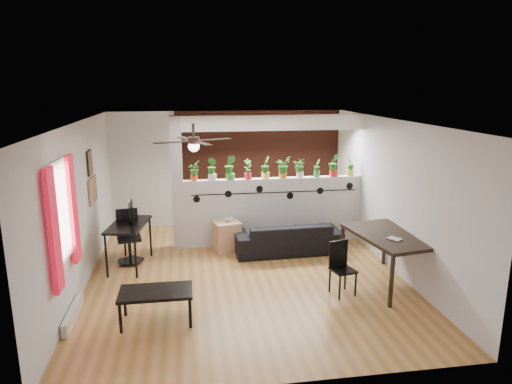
# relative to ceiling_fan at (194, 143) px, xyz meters

# --- Properties ---
(room_shell) EXTENTS (6.30, 7.10, 2.90)m
(room_shell) POSITION_rel_ceiling_fan_xyz_m (0.80, 0.30, -1.01)
(room_shell) COLOR olive
(room_shell) RESTS_ON ground
(partition_wall) EXTENTS (3.60, 0.18, 1.35)m
(partition_wall) POSITION_rel_ceiling_fan_xyz_m (1.60, 1.80, -1.64)
(partition_wall) COLOR #BCBCC1
(partition_wall) RESTS_ON ground
(ceiling_header) EXTENTS (3.60, 0.18, 0.30)m
(ceiling_header) POSITION_rel_ceiling_fan_xyz_m (1.60, 1.80, 0.14)
(ceiling_header) COLOR white
(ceiling_header) RESTS_ON room_shell
(pier_column) EXTENTS (0.22, 0.20, 2.60)m
(pier_column) POSITION_rel_ceiling_fan_xyz_m (-0.31, 1.80, -1.01)
(pier_column) COLOR #BCBCC1
(pier_column) RESTS_ON ground
(brick_panel) EXTENTS (3.90, 0.05, 2.60)m
(brick_panel) POSITION_rel_ceiling_fan_xyz_m (1.60, 3.27, -1.01)
(brick_panel) COLOR #9F422E
(brick_panel) RESTS_ON ground
(vine_decal) EXTENTS (3.31, 0.01, 0.30)m
(vine_decal) POSITION_rel_ceiling_fan_xyz_m (1.60, 1.70, -1.23)
(vine_decal) COLOR black
(vine_decal) RESTS_ON partition_wall
(window_assembly) EXTENTS (0.09, 1.30, 1.55)m
(window_assembly) POSITION_rel_ceiling_fan_xyz_m (-1.76, -0.90, -0.81)
(window_assembly) COLOR white
(window_assembly) RESTS_ON room_shell
(baseboard_heater) EXTENTS (0.08, 1.00, 0.18)m
(baseboard_heater) POSITION_rel_ceiling_fan_xyz_m (-1.74, -0.90, -2.22)
(baseboard_heater) COLOR silver
(baseboard_heater) RESTS_ON ground
(corkboard) EXTENTS (0.03, 0.60, 0.45)m
(corkboard) POSITION_rel_ceiling_fan_xyz_m (-1.78, 1.25, -0.96)
(corkboard) COLOR #986F49
(corkboard) RESTS_ON room_shell
(framed_art) EXTENTS (0.03, 0.34, 0.44)m
(framed_art) POSITION_rel_ceiling_fan_xyz_m (-1.78, 1.20, -0.46)
(framed_art) COLOR #8C7259
(framed_art) RESTS_ON room_shell
(ceiling_fan) EXTENTS (1.19, 1.19, 0.43)m
(ceiling_fan) POSITION_rel_ceiling_fan_xyz_m (0.00, 0.00, 0.00)
(ceiling_fan) COLOR black
(ceiling_fan) RESTS_ON room_shell
(potted_plant_0) EXTENTS (0.16, 0.20, 0.38)m
(potted_plant_0) POSITION_rel_ceiling_fan_xyz_m (0.02, 1.80, -0.76)
(potted_plant_0) COLOR #E5481B
(potted_plant_0) RESTS_ON partition_wall
(potted_plant_1) EXTENTS (0.29, 0.30, 0.45)m
(potted_plant_1) POSITION_rel_ceiling_fan_xyz_m (0.37, 1.80, -0.73)
(potted_plant_1) COLOR silver
(potted_plant_1) RESTS_ON partition_wall
(potted_plant_2) EXTENTS (0.30, 0.26, 0.48)m
(potted_plant_2) POSITION_rel_ceiling_fan_xyz_m (0.72, 1.80, -0.71)
(potted_plant_2) COLOR #358B32
(potted_plant_2) RESTS_ON partition_wall
(potted_plant_3) EXTENTS (0.23, 0.20, 0.40)m
(potted_plant_3) POSITION_rel_ceiling_fan_xyz_m (1.07, 1.80, -0.75)
(potted_plant_3) COLOR red
(potted_plant_3) RESTS_ON partition_wall
(potted_plant_4) EXTENTS (0.28, 0.29, 0.44)m
(potted_plant_4) POSITION_rel_ceiling_fan_xyz_m (1.42, 1.80, -0.73)
(potted_plant_4) COLOR #EAEC53
(potted_plant_4) RESTS_ON partition_wall
(potted_plant_5) EXTENTS (0.29, 0.28, 0.44)m
(potted_plant_5) POSITION_rel_ceiling_fan_xyz_m (1.78, 1.80, -0.73)
(potted_plant_5) COLOR orange
(potted_plant_5) RESTS_ON partition_wall
(potted_plant_6) EXTENTS (0.25, 0.23, 0.40)m
(potted_plant_6) POSITION_rel_ceiling_fan_xyz_m (2.13, 1.80, -0.75)
(potted_plant_6) COLOR white
(potted_plant_6) RESTS_ON partition_wall
(potted_plant_7) EXTENTS (0.22, 0.22, 0.36)m
(potted_plant_7) POSITION_rel_ceiling_fan_xyz_m (2.48, 1.80, -0.77)
(potted_plant_7) COLOR #2F8234
(potted_plant_7) RESTS_ON partition_wall
(potted_plant_8) EXTENTS (0.25, 0.20, 0.47)m
(potted_plant_8) POSITION_rel_ceiling_fan_xyz_m (2.83, 1.80, -0.72)
(potted_plant_8) COLOR red
(potted_plant_8) RESTS_ON partition_wall
(potted_plant_9) EXTENTS (0.24, 0.24, 0.39)m
(potted_plant_9) POSITION_rel_ceiling_fan_xyz_m (3.18, 1.80, -0.76)
(potted_plant_9) COLOR #D2D94C
(potted_plant_9) RESTS_ON partition_wall
(sofa) EXTENTS (1.97, 0.83, 0.57)m
(sofa) POSITION_rel_ceiling_fan_xyz_m (1.77, 1.24, -2.03)
(sofa) COLOR black
(sofa) RESTS_ON ground
(cube_shelf) EXTENTS (0.56, 0.52, 0.59)m
(cube_shelf) POSITION_rel_ceiling_fan_xyz_m (0.61, 1.46, -2.02)
(cube_shelf) COLOR tan
(cube_shelf) RESTS_ON ground
(cup) EXTENTS (0.16, 0.16, 0.10)m
(cup) POSITION_rel_ceiling_fan_xyz_m (0.66, 1.46, -1.68)
(cup) COLOR gray
(cup) RESTS_ON cube_shelf
(computer_desk) EXTENTS (0.75, 1.18, 0.79)m
(computer_desk) POSITION_rel_ceiling_fan_xyz_m (-1.17, 0.96, -1.60)
(computer_desk) COLOR black
(computer_desk) RESTS_ON ground
(monitor) EXTENTS (0.33, 0.09, 0.18)m
(monitor) POSITION_rel_ceiling_fan_xyz_m (-1.17, 1.11, -1.43)
(monitor) COLOR black
(monitor) RESTS_ON computer_desk
(office_chair) EXTENTS (0.50, 0.50, 0.96)m
(office_chair) POSITION_rel_ceiling_fan_xyz_m (-1.20, 1.16, -1.89)
(office_chair) COLOR black
(office_chair) RESTS_ON ground
(dining_table) EXTENTS (1.18, 1.67, 0.84)m
(dining_table) POSITION_rel_ceiling_fan_xyz_m (3.05, -0.42, -1.56)
(dining_table) COLOR black
(dining_table) RESTS_ON ground
(book) EXTENTS (0.24, 0.25, 0.02)m
(book) POSITION_rel_ceiling_fan_xyz_m (2.95, -0.72, -1.46)
(book) COLOR gray
(book) RESTS_ON dining_table
(folding_chair) EXTENTS (0.41, 0.41, 0.83)m
(folding_chair) POSITION_rel_ceiling_fan_xyz_m (2.18, -0.64, -1.82)
(folding_chair) COLOR black
(folding_chair) RESTS_ON ground
(coffee_table) EXTENTS (0.98, 0.55, 0.46)m
(coffee_table) POSITION_rel_ceiling_fan_xyz_m (-0.59, -1.12, -1.91)
(coffee_table) COLOR black
(coffee_table) RESTS_ON ground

